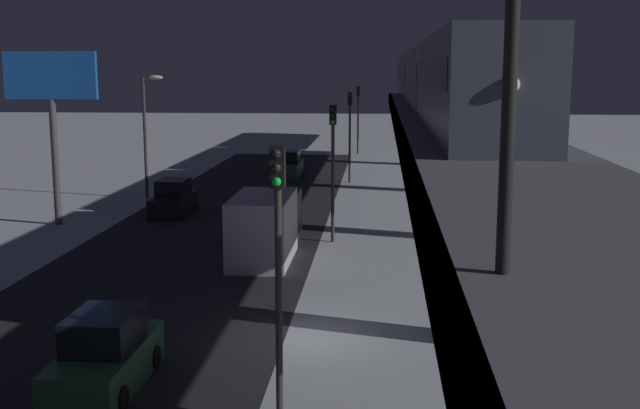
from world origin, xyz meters
The scene contains 15 objects.
ground_plane centered at (0.00, 0.00, 0.00)m, with size 240.00×240.00×0.00m, color silver.
avenue_asphalt centered at (6.17, 0.00, 0.00)m, with size 11.00×102.52×0.01m, color #28282D.
elevated_railway centered at (-5.17, 0.00, 4.99)m, with size 5.00×102.52×5.78m.
subway_train centered at (-5.26, -33.80, 7.56)m, with size 2.94×74.07×3.40m.
rail_signal centered at (-3.51, 14.09, 8.51)m, with size 0.36×0.41×4.00m.
sedan_green centered at (4.77, 4.21, 0.78)m, with size 1.91×4.49×1.97m.
sedan_black centered at (9.37, -19.75, 0.80)m, with size 1.80×4.45×1.97m.
sedan_green_2 centered at (4.77, -35.57, 0.80)m, with size 1.80×4.73×1.97m.
box_truck centered at (2.77, -10.39, 1.35)m, with size 2.40×7.40×2.80m.
traffic_light_near centered at (0.07, 6.05, 4.20)m, with size 0.32×0.44×6.40m.
traffic_light_mid centered at (0.07, -13.35, 4.20)m, with size 0.32×0.44×6.40m.
traffic_light_far centered at (0.07, -32.75, 4.20)m, with size 0.32×0.44×6.40m.
traffic_light_distant centered at (0.07, -52.15, 4.20)m, with size 0.32×0.44×6.40m.
commercial_billboard centered at (14.62, -16.41, 6.83)m, with size 4.80×0.36×8.90m.
street_lamp_far centered at (12.25, -25.00, 4.81)m, with size 1.35×0.44×7.65m.
Camera 1 is at (-2.14, 22.69, 8.03)m, focal length 44.10 mm.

